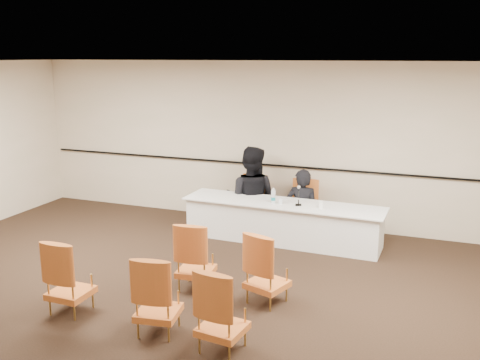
# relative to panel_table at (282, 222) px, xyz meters

# --- Properties ---
(floor) EXTENTS (10.00, 10.00, 0.00)m
(floor) POSITION_rel_panel_table_xyz_m (-0.40, -2.97, -0.34)
(floor) COLOR black
(floor) RESTS_ON ground
(ceiling) EXTENTS (10.00, 10.00, 0.00)m
(ceiling) POSITION_rel_panel_table_xyz_m (-0.40, -2.97, 2.66)
(ceiling) COLOR white
(ceiling) RESTS_ON ground
(wall_back) EXTENTS (10.00, 0.04, 3.00)m
(wall_back) POSITION_rel_panel_table_xyz_m (-0.40, 1.03, 1.16)
(wall_back) COLOR beige
(wall_back) RESTS_ON ground
(wall_rail) EXTENTS (9.80, 0.04, 0.03)m
(wall_rail) POSITION_rel_panel_table_xyz_m (-0.40, 0.99, 0.76)
(wall_rail) COLOR black
(wall_rail) RESTS_ON wall_back
(panel_table) EXTENTS (3.43, 0.89, 0.68)m
(panel_table) POSITION_rel_panel_table_xyz_m (0.00, 0.00, 0.00)
(panel_table) COLOR white
(panel_table) RESTS_ON ground
(panelist_main) EXTENTS (0.61, 0.42, 1.61)m
(panelist_main) POSITION_rel_panel_table_xyz_m (0.21, 0.52, 0.03)
(panelist_main) COLOR black
(panelist_main) RESTS_ON ground
(panelist_main_chair) EXTENTS (0.51, 0.51, 0.95)m
(panelist_main_chair) POSITION_rel_panel_table_xyz_m (0.21, 0.52, 0.13)
(panelist_main_chair) COLOR #B56C20
(panelist_main_chair) RESTS_ON ground
(panelist_second) EXTENTS (1.01, 0.81, 1.98)m
(panelist_second) POSITION_rel_panel_table_xyz_m (-0.76, 0.54, 0.18)
(panelist_second) COLOR black
(panelist_second) RESTS_ON ground
(panelist_second_chair) EXTENTS (0.51, 0.51, 0.95)m
(panelist_second_chair) POSITION_rel_panel_table_xyz_m (-0.76, 0.54, 0.13)
(panelist_second_chair) COLOR #B56C20
(panelist_second_chair) RESTS_ON ground
(papers) EXTENTS (0.35, 0.30, 0.00)m
(papers) POSITION_rel_panel_table_xyz_m (0.47, -0.11, 0.34)
(papers) COLOR white
(papers) RESTS_ON panel_table
(microphone) EXTENTS (0.16, 0.24, 0.31)m
(microphone) POSITION_rel_panel_table_xyz_m (0.29, -0.08, 0.49)
(microphone) COLOR black
(microphone) RESTS_ON panel_table
(water_bottle) EXTENTS (0.10, 0.10, 0.26)m
(water_bottle) POSITION_rel_panel_table_xyz_m (-0.15, -0.06, 0.47)
(water_bottle) COLOR teal
(water_bottle) RESTS_ON panel_table
(drinking_glass) EXTENTS (0.07, 0.07, 0.10)m
(drinking_glass) POSITION_rel_panel_table_xyz_m (-0.01, -0.08, 0.39)
(drinking_glass) COLOR white
(drinking_glass) RESTS_ON panel_table
(coffee_cup) EXTENTS (0.09, 0.09, 0.12)m
(coffee_cup) POSITION_rel_panel_table_xyz_m (0.67, -0.10, 0.40)
(coffee_cup) COLOR white
(coffee_cup) RESTS_ON panel_table
(aud_chair_front_mid) EXTENTS (0.55, 0.55, 0.95)m
(aud_chair_front_mid) POSITION_rel_panel_table_xyz_m (-0.56, -2.22, 0.13)
(aud_chair_front_mid) COLOR #B56C20
(aud_chair_front_mid) RESTS_ON ground
(aud_chair_front_right) EXTENTS (0.63, 0.63, 0.95)m
(aud_chair_front_right) POSITION_rel_panel_table_xyz_m (0.47, -2.28, 0.13)
(aud_chair_front_right) COLOR #B56C20
(aud_chair_front_right) RESTS_ON ground
(aud_chair_back_left) EXTENTS (0.50, 0.50, 0.95)m
(aud_chair_back_left) POSITION_rel_panel_table_xyz_m (-1.71, -3.38, 0.13)
(aud_chair_back_left) COLOR #B56C20
(aud_chair_back_left) RESTS_ON ground
(aud_chair_back_mid) EXTENTS (0.57, 0.57, 0.95)m
(aud_chair_back_mid) POSITION_rel_panel_table_xyz_m (-0.44, -3.45, 0.13)
(aud_chair_back_mid) COLOR #B56C20
(aud_chair_back_mid) RESTS_ON ground
(aud_chair_back_right) EXTENTS (0.56, 0.56, 0.95)m
(aud_chair_back_right) POSITION_rel_panel_table_xyz_m (0.38, -3.54, 0.13)
(aud_chair_back_right) COLOR #B56C20
(aud_chair_back_right) RESTS_ON ground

